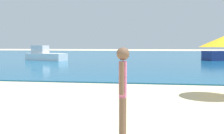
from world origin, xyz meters
name	(u,v)px	position (x,y,z in m)	size (l,w,h in m)	color
water	(142,55)	(0.00, 42.96, 0.03)	(160.00, 60.00, 0.06)	#14567F
person_standing	(123,90)	(0.85, 6.17, 0.92)	(0.22, 0.37, 1.62)	brown
boat_near	(45,55)	(-9.57, 27.97, 0.59)	(4.76, 2.96, 1.54)	white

